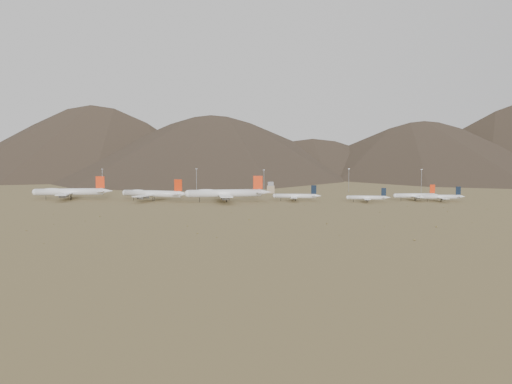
{
  "coord_description": "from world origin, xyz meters",
  "views": [
    {
      "loc": [
        29.23,
        -410.98,
        43.48
      ],
      "look_at": [
        16.79,
        30.0,
        8.28
      ],
      "focal_mm": 35.0,
      "sensor_mm": 36.0,
      "label": 1
    }
  ],
  "objects_px": {
    "widebody_west": "(70,192)",
    "control_tower": "(271,188)",
    "narrowbody_b": "(368,198)",
    "widebody_east": "(225,193)",
    "widebody_centre": "(153,193)",
    "narrowbody_a": "(296,196)"
  },
  "relations": [
    {
      "from": "widebody_centre",
      "to": "widebody_east",
      "type": "distance_m",
      "value": 66.0
    },
    {
      "from": "widebody_east",
      "to": "control_tower",
      "type": "bearing_deg",
      "value": 56.81
    },
    {
      "from": "narrowbody_b",
      "to": "control_tower",
      "type": "relative_size",
      "value": 3.2
    },
    {
      "from": "widebody_west",
      "to": "narrowbody_a",
      "type": "bearing_deg",
      "value": -11.37
    },
    {
      "from": "widebody_centre",
      "to": "narrowbody_a",
      "type": "xyz_separation_m",
      "value": [
        128.16,
        2.53,
        -2.13
      ]
    },
    {
      "from": "widebody_west",
      "to": "control_tower",
      "type": "distance_m",
      "value": 201.17
    },
    {
      "from": "widebody_west",
      "to": "narrowbody_b",
      "type": "xyz_separation_m",
      "value": [
        269.17,
        -16.6,
        -3.24
      ]
    },
    {
      "from": "control_tower",
      "to": "widebody_west",
      "type": "bearing_deg",
      "value": -156.77
    },
    {
      "from": "narrowbody_a",
      "to": "narrowbody_b",
      "type": "height_order",
      "value": "narrowbody_a"
    },
    {
      "from": "widebody_centre",
      "to": "control_tower",
      "type": "bearing_deg",
      "value": 56.29
    },
    {
      "from": "widebody_centre",
      "to": "control_tower",
      "type": "xyz_separation_m",
      "value": [
        105.53,
        90.21,
        -1.47
      ]
    },
    {
      "from": "widebody_west",
      "to": "narrowbody_b",
      "type": "distance_m",
      "value": 269.7
    },
    {
      "from": "widebody_east",
      "to": "control_tower",
      "type": "distance_m",
      "value": 105.11
    },
    {
      "from": "narrowbody_b",
      "to": "widebody_centre",
      "type": "bearing_deg",
      "value": -178.17
    },
    {
      "from": "widebody_east",
      "to": "narrowbody_b",
      "type": "xyz_separation_m",
      "value": [
        124.24,
        1.25,
        -3.72
      ]
    },
    {
      "from": "widebody_centre",
      "to": "widebody_east",
      "type": "xyz_separation_m",
      "value": [
        65.62,
        -6.99,
        1.04
      ]
    },
    {
      "from": "widebody_west",
      "to": "control_tower",
      "type": "height_order",
      "value": "widebody_west"
    },
    {
      "from": "widebody_west",
      "to": "narrowbody_b",
      "type": "bearing_deg",
      "value": -12.6
    },
    {
      "from": "widebody_east",
      "to": "control_tower",
      "type": "xyz_separation_m",
      "value": [
        39.92,
        97.2,
        -2.51
      ]
    },
    {
      "from": "widebody_west",
      "to": "control_tower",
      "type": "xyz_separation_m",
      "value": [
        184.85,
        79.36,
        -2.03
      ]
    },
    {
      "from": "widebody_west",
      "to": "widebody_east",
      "type": "xyz_separation_m",
      "value": [
        144.93,
        -17.84,
        0.48
      ]
    },
    {
      "from": "widebody_centre",
      "to": "narrowbody_b",
      "type": "bearing_deg",
      "value": 14.04
    }
  ]
}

